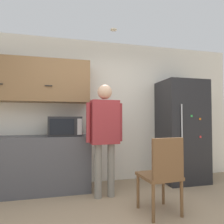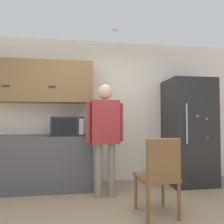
{
  "view_description": "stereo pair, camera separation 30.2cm",
  "coord_description": "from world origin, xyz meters",
  "px_view_note": "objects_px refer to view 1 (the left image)",
  "views": [
    {
      "loc": [
        -0.52,
        -1.89,
        1.19
      ],
      "look_at": [
        0.19,
        1.04,
        1.29
      ],
      "focal_mm": 32.0,
      "sensor_mm": 36.0,
      "label": 1
    },
    {
      "loc": [
        -0.23,
        -1.95,
        1.19
      ],
      "look_at": [
        0.19,
        1.04,
        1.29
      ],
      "focal_mm": 32.0,
      "sensor_mm": 36.0,
      "label": 2
    }
  ],
  "objects_px": {
    "microwave": "(65,126)",
    "person": "(105,128)",
    "chair": "(162,172)",
    "refrigerator": "(182,131)"
  },
  "relations": [
    {
      "from": "microwave",
      "to": "person",
      "type": "relative_size",
      "value": 0.31
    },
    {
      "from": "microwave",
      "to": "refrigerator",
      "type": "height_order",
      "value": "refrigerator"
    },
    {
      "from": "microwave",
      "to": "refrigerator",
      "type": "xyz_separation_m",
      "value": [
        2.2,
        0.01,
        -0.11
      ]
    },
    {
      "from": "chair",
      "to": "person",
      "type": "bearing_deg",
      "value": -56.93
    },
    {
      "from": "refrigerator",
      "to": "chair",
      "type": "bearing_deg",
      "value": -131.43
    },
    {
      "from": "microwave",
      "to": "refrigerator",
      "type": "bearing_deg",
      "value": 0.3
    },
    {
      "from": "microwave",
      "to": "person",
      "type": "height_order",
      "value": "person"
    },
    {
      "from": "refrigerator",
      "to": "microwave",
      "type": "bearing_deg",
      "value": -179.7
    },
    {
      "from": "person",
      "to": "chair",
      "type": "xyz_separation_m",
      "value": [
        0.58,
        -0.73,
        -0.52
      ]
    },
    {
      "from": "chair",
      "to": "refrigerator",
      "type": "bearing_deg",
      "value": -136.83
    }
  ]
}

